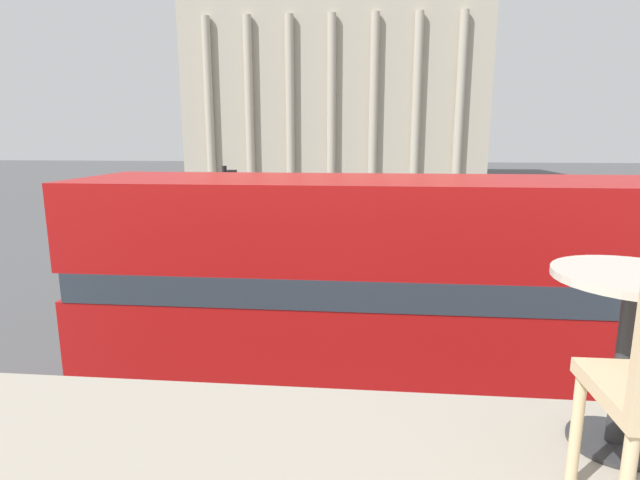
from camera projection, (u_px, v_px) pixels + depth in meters
double_decker_bus at (422, 291)px, 8.14m from camera, size 11.05×2.73×4.12m
cafe_dining_table at (629, 321)px, 1.94m from camera, size 0.60×0.60×0.73m
plaza_building_left at (336, 89)px, 58.36m from camera, size 33.58×13.79×20.72m
traffic_light_near at (229, 224)px, 12.32m from camera, size 0.42×0.24×4.09m
traffic_light_mid at (430, 205)px, 19.88m from camera, size 0.42×0.24×3.24m
car_white at (319, 252)px, 18.09m from camera, size 4.20×1.93×1.35m
car_navy at (492, 213)px, 27.55m from camera, size 4.20×1.93×1.35m
pedestrian_olive at (360, 220)px, 23.69m from camera, size 0.32×0.32×1.62m
pedestrian_grey at (409, 263)px, 15.03m from camera, size 0.32×0.32×1.81m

